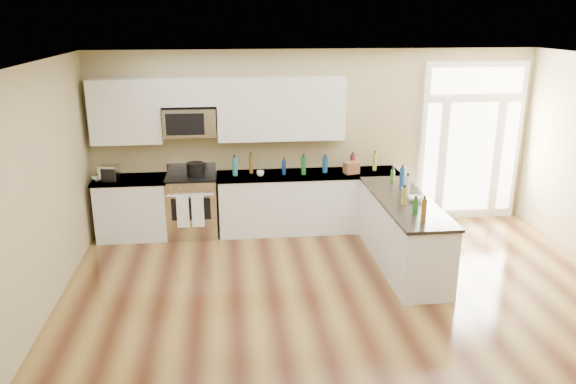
{
  "coord_description": "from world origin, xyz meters",
  "views": [
    {
      "loc": [
        -1.41,
        -4.64,
        3.29
      ],
      "look_at": [
        -0.67,
        2.0,
        1.18
      ],
      "focal_mm": 35.0,
      "sensor_mm": 36.0,
      "label": 1
    }
  ],
  "objects_px": {
    "kitchen_range": "(192,205)",
    "toaster_oven": "(109,173)",
    "stockpot": "(196,169)",
    "peninsula_cabinet": "(402,235)"
  },
  "relations": [
    {
      "from": "kitchen_range",
      "to": "stockpot",
      "type": "distance_m",
      "value": 0.58
    },
    {
      "from": "stockpot",
      "to": "toaster_oven",
      "type": "height_order",
      "value": "toaster_oven"
    },
    {
      "from": "kitchen_range",
      "to": "toaster_oven",
      "type": "bearing_deg",
      "value": -176.42
    },
    {
      "from": "peninsula_cabinet",
      "to": "kitchen_range",
      "type": "height_order",
      "value": "kitchen_range"
    },
    {
      "from": "stockpot",
      "to": "toaster_oven",
      "type": "relative_size",
      "value": 1.02
    },
    {
      "from": "peninsula_cabinet",
      "to": "kitchen_range",
      "type": "distance_m",
      "value": 3.24
    },
    {
      "from": "peninsula_cabinet",
      "to": "stockpot",
      "type": "xyz_separation_m",
      "value": [
        -2.82,
        1.47,
        0.62
      ]
    },
    {
      "from": "kitchen_range",
      "to": "peninsula_cabinet",
      "type": "bearing_deg",
      "value": -26.54
    },
    {
      "from": "kitchen_range",
      "to": "stockpot",
      "type": "xyz_separation_m",
      "value": [
        0.08,
        0.02,
        0.58
      ]
    },
    {
      "from": "kitchen_range",
      "to": "stockpot",
      "type": "bearing_deg",
      "value": 13.28
    }
  ]
}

